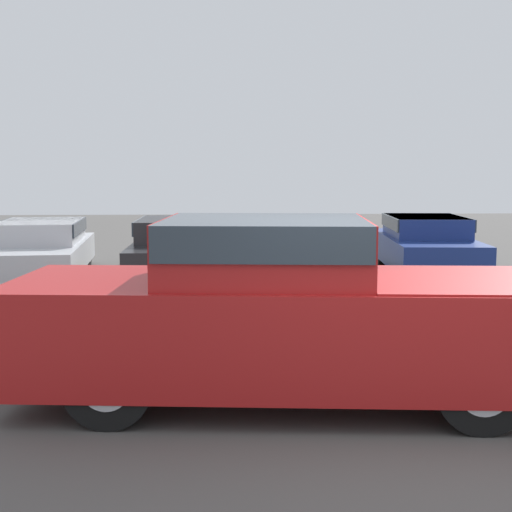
{
  "coord_description": "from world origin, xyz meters",
  "views": [
    {
      "loc": [
        -1.46,
        -6.15,
        2.33
      ],
      "look_at": [
        -0.87,
        4.59,
        1.0
      ],
      "focal_mm": 50.0,
      "sensor_mm": 36.0,
      "label": 1
    }
  ],
  "objects_px": {
    "parked_sedan_b": "(177,244)",
    "parked_sedan_d": "(426,243)",
    "parked_sedan_a": "(41,247)",
    "parked_sedan_c": "(305,245)",
    "pickup_truck": "(294,312)"
  },
  "relations": [
    {
      "from": "parked_sedan_d",
      "to": "parked_sedan_b",
      "type": "bearing_deg",
      "value": -87.88
    },
    {
      "from": "pickup_truck",
      "to": "parked_sedan_b",
      "type": "height_order",
      "value": "pickup_truck"
    },
    {
      "from": "pickup_truck",
      "to": "parked_sedan_d",
      "type": "bearing_deg",
      "value": 71.17
    },
    {
      "from": "parked_sedan_a",
      "to": "parked_sedan_d",
      "type": "xyz_separation_m",
      "value": [
        8.43,
        0.14,
        0.02
      ]
    },
    {
      "from": "parked_sedan_b",
      "to": "parked_sedan_d",
      "type": "bearing_deg",
      "value": 88.3
    },
    {
      "from": "parked_sedan_b",
      "to": "pickup_truck",
      "type": "bearing_deg",
      "value": 11.46
    },
    {
      "from": "parked_sedan_b",
      "to": "parked_sedan_d",
      "type": "relative_size",
      "value": 1.01
    },
    {
      "from": "parked_sedan_c",
      "to": "parked_sedan_d",
      "type": "bearing_deg",
      "value": 90.95
    },
    {
      "from": "pickup_truck",
      "to": "parked_sedan_b",
      "type": "xyz_separation_m",
      "value": [
        -1.66,
        8.89,
        -0.26
      ]
    },
    {
      "from": "parked_sedan_b",
      "to": "parked_sedan_c",
      "type": "distance_m",
      "value": 2.86
    },
    {
      "from": "parked_sedan_a",
      "to": "parked_sedan_d",
      "type": "relative_size",
      "value": 1.05
    },
    {
      "from": "parked_sedan_a",
      "to": "parked_sedan_c",
      "type": "bearing_deg",
      "value": 88.0
    },
    {
      "from": "parked_sedan_b",
      "to": "parked_sedan_d",
      "type": "height_order",
      "value": "parked_sedan_d"
    },
    {
      "from": "parked_sedan_a",
      "to": "parked_sedan_b",
      "type": "bearing_deg",
      "value": 93.43
    },
    {
      "from": "parked_sedan_c",
      "to": "parked_sedan_d",
      "type": "relative_size",
      "value": 1.06
    }
  ]
}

